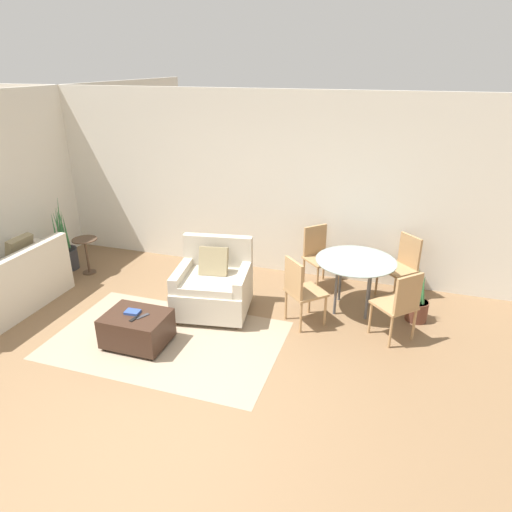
% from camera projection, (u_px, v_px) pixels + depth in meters
% --- Properties ---
extents(ground_plane, '(20.00, 20.00, 0.00)m').
position_uv_depth(ground_plane, '(153.00, 398.00, 4.56)').
color(ground_plane, brown).
extents(wall_back, '(12.00, 0.06, 2.75)m').
position_uv_depth(wall_back, '(256.00, 184.00, 6.94)').
color(wall_back, silver).
rests_on(wall_back, ground_plane).
extents(area_rug, '(2.72, 1.71, 0.01)m').
position_uv_depth(area_rug, '(167.00, 340.00, 5.50)').
color(area_rug, gray).
rests_on(area_rug, ground_plane).
extents(couch, '(0.94, 1.81, 0.93)m').
position_uv_depth(couch, '(0.00, 291.00, 6.03)').
color(couch, beige).
rests_on(couch, ground_plane).
extents(armchair, '(1.06, 1.00, 0.96)m').
position_uv_depth(armchair, '(213.00, 286.00, 6.00)').
color(armchair, beige).
rests_on(armchair, ground_plane).
extents(ottoman, '(0.72, 0.56, 0.40)m').
position_uv_depth(ottoman, '(137.00, 328.00, 5.34)').
color(ottoman, '#382319').
rests_on(ottoman, ground_plane).
extents(book_stack, '(0.18, 0.13, 0.03)m').
position_uv_depth(book_stack, '(133.00, 312.00, 5.29)').
color(book_stack, '#2D478C').
rests_on(book_stack, ottoman).
extents(tv_remote_primary, '(0.11, 0.16, 0.01)m').
position_uv_depth(tv_remote_primary, '(143.00, 316.00, 5.23)').
color(tv_remote_primary, '#333338').
rests_on(tv_remote_primary, ottoman).
extents(tv_remote_secondary, '(0.07, 0.15, 0.01)m').
position_uv_depth(tv_remote_secondary, '(135.00, 319.00, 5.18)').
color(tv_remote_secondary, black).
rests_on(tv_remote_secondary, ottoman).
extents(potted_plant, '(0.39, 0.39, 1.20)m').
position_uv_depth(potted_plant, '(65.00, 253.00, 7.30)').
color(potted_plant, '#333338').
rests_on(potted_plant, ground_plane).
extents(side_table, '(0.38, 0.38, 0.57)m').
position_uv_depth(side_table, '(86.00, 249.00, 7.09)').
color(side_table, '#4C3828').
rests_on(side_table, ground_plane).
extents(dining_table, '(1.04, 1.04, 0.72)m').
position_uv_depth(dining_table, '(355.00, 266.00, 5.94)').
color(dining_table, '#8C9E99').
rests_on(dining_table, ground_plane).
extents(dining_chair_near_left, '(0.59, 0.59, 0.90)m').
position_uv_depth(dining_chair_near_left, '(300.00, 288.00, 5.64)').
color(dining_chair_near_left, tan).
rests_on(dining_chair_near_left, ground_plane).
extents(dining_chair_near_right, '(0.59, 0.59, 0.90)m').
position_uv_depth(dining_chair_near_right, '(400.00, 302.00, 5.30)').
color(dining_chair_near_right, tan).
rests_on(dining_chair_near_right, ground_plane).
extents(dining_chair_far_left, '(0.59, 0.59, 0.90)m').
position_uv_depth(dining_chair_far_left, '(318.00, 252.00, 6.68)').
color(dining_chair_far_left, tan).
rests_on(dining_chair_far_left, ground_plane).
extents(dining_chair_far_right, '(0.59, 0.59, 0.90)m').
position_uv_depth(dining_chair_far_right, '(403.00, 263.00, 6.34)').
color(dining_chair_far_right, tan).
rests_on(dining_chair_far_right, ground_plane).
extents(potted_plant_small, '(0.27, 0.27, 0.73)m').
position_uv_depth(potted_plant_small, '(417.00, 306.00, 5.85)').
color(potted_plant_small, brown).
rests_on(potted_plant_small, ground_plane).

